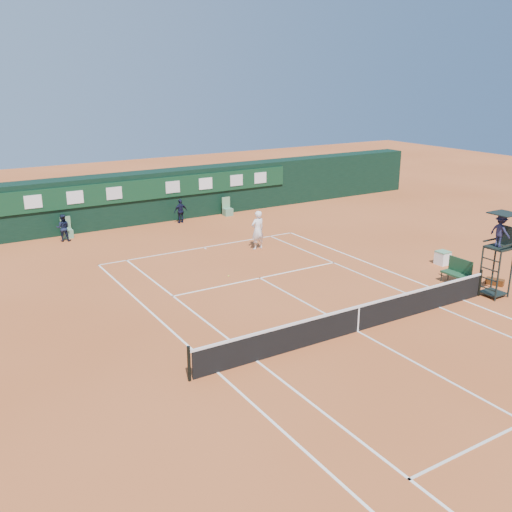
% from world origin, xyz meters
% --- Properties ---
extents(ground, '(90.00, 90.00, 0.00)m').
position_xyz_m(ground, '(0.00, 0.00, 0.00)').
color(ground, '#C8602F').
rests_on(ground, ground).
extents(court_lines, '(11.05, 23.85, 0.01)m').
position_xyz_m(court_lines, '(0.00, 0.00, 0.01)').
color(court_lines, silver).
rests_on(court_lines, ground).
extents(tennis_net, '(12.90, 0.10, 1.10)m').
position_xyz_m(tennis_net, '(0.00, 0.00, 0.51)').
color(tennis_net, black).
rests_on(tennis_net, ground).
extents(back_wall, '(40.00, 1.65, 3.00)m').
position_xyz_m(back_wall, '(0.00, 18.74, 1.51)').
color(back_wall, black).
rests_on(back_wall, ground).
extents(linesman_chair_left, '(0.55, 0.50, 1.15)m').
position_xyz_m(linesman_chair_left, '(-5.50, 17.48, 0.32)').
color(linesman_chair_left, '#5F926D').
rests_on(linesman_chair_left, ground).
extents(linesman_chair_right, '(0.55, 0.50, 1.15)m').
position_xyz_m(linesman_chair_right, '(4.50, 17.48, 0.32)').
color(linesman_chair_right, '#598867').
rests_on(linesman_chair_right, ground).
extents(umpire_chair, '(0.96, 0.95, 3.42)m').
position_xyz_m(umpire_chair, '(6.86, -0.31, 2.46)').
color(umpire_chair, black).
rests_on(umpire_chair, ground).
extents(player_bench, '(0.56, 1.20, 1.10)m').
position_xyz_m(player_bench, '(6.78, 1.41, 0.60)').
color(player_bench, '#1A4327').
rests_on(player_bench, ground).
extents(tennis_bag, '(0.57, 0.78, 0.27)m').
position_xyz_m(tennis_bag, '(8.05, 0.47, 0.13)').
color(tennis_bag, black).
rests_on(tennis_bag, ground).
extents(cooler, '(0.57, 0.57, 0.65)m').
position_xyz_m(cooler, '(8.32, 3.54, 0.33)').
color(cooler, white).
rests_on(cooler, ground).
extents(tennis_ball, '(0.07, 0.07, 0.07)m').
position_xyz_m(tennis_ball, '(-1.08, 7.28, 0.04)').
color(tennis_ball, '#D2E836').
rests_on(tennis_ball, ground).
extents(player, '(0.76, 0.53, 2.00)m').
position_xyz_m(player, '(2.24, 10.20, 1.00)').
color(player, white).
rests_on(player, ground).
extents(ball_kid_left, '(0.87, 0.78, 1.47)m').
position_xyz_m(ball_kid_left, '(-5.82, 16.90, 0.73)').
color(ball_kid_left, black).
rests_on(ball_kid_left, ground).
extents(ball_kid_right, '(0.87, 0.41, 1.44)m').
position_xyz_m(ball_kid_right, '(1.17, 17.24, 0.72)').
color(ball_kid_right, black).
rests_on(ball_kid_right, ground).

